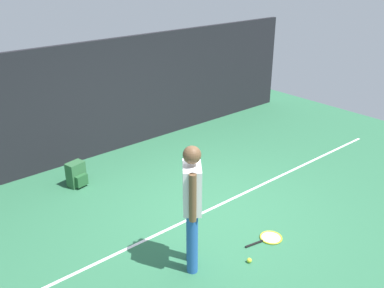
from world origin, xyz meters
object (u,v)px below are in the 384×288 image
(tennis_player, at_px, (192,201))
(tennis_ball_near_player, at_px, (249,260))
(backpack, at_px, (77,175))
(tennis_racket, at_px, (269,238))

(tennis_player, relative_size, tennis_ball_near_player, 25.76)
(tennis_player, relative_size, backpack, 3.86)
(tennis_racket, relative_size, backpack, 1.44)
(backpack, distance_m, tennis_ball_near_player, 3.48)
(tennis_player, height_order, tennis_ball_near_player, tennis_player)
(backpack, height_order, tennis_ball_near_player, backpack)
(tennis_racket, xyz_separation_m, backpack, (-1.36, 3.22, 0.20))
(tennis_player, distance_m, tennis_racket, 1.57)
(tennis_player, bearing_deg, backpack, -138.77)
(tennis_player, distance_m, tennis_ball_near_player, 1.20)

